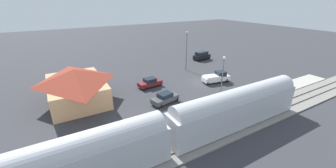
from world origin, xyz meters
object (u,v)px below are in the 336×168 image
object	(u,v)px
sedan_charcoal	(165,98)
sedan_maroon	(150,82)
station_building	(76,85)
pedestrian_on_platform	(216,102)
pickup_white	(216,77)
pedestrian_waiting_far	(222,103)
light_pole_lot_center	(187,47)
light_pole_near_platform	(223,73)
suv_black	(202,56)
passenger_train	(167,130)

from	to	relation	value
sedan_charcoal	sedan_maroon	xyz separation A→B (m)	(7.11, -0.77, 0.00)
station_building	sedan_maroon	size ratio (longest dim) A/B	2.71
pedestrian_on_platform	pickup_white	size ratio (longest dim) A/B	0.30
sedan_charcoal	station_building	bearing A→B (deg)	56.19
pedestrian_on_platform	pedestrian_waiting_far	distance (m)	0.96
pickup_white	light_pole_lot_center	world-z (taller)	light_pole_lot_center
pedestrian_on_platform	light_pole_lot_center	size ratio (longest dim) A/B	0.19
light_pole_near_platform	light_pole_lot_center	xyz separation A→B (m)	(15.28, -3.67, 0.87)
sedan_maroon	pickup_white	bearing A→B (deg)	-109.62
suv_black	sedan_maroon	size ratio (longest dim) A/B	1.10
sedan_charcoal	suv_black	size ratio (longest dim) A/B	0.94
pedestrian_on_platform	light_pole_lot_center	xyz separation A→B (m)	(17.71, -6.92, 4.20)
sedan_maroon	light_pole_near_platform	distance (m)	13.58
sedan_maroon	pedestrian_waiting_far	bearing A→B (deg)	-158.28
passenger_train	light_pole_near_platform	size ratio (longest dim) A/B	5.51
pedestrian_waiting_far	suv_black	xyz separation A→B (m)	(23.44, -14.89, -0.13)
light_pole_lot_center	suv_black	bearing A→B (deg)	-59.43
pedestrian_on_platform	light_pole_near_platform	distance (m)	5.25
station_building	pedestrian_on_platform	distance (m)	21.93
passenger_train	station_building	bearing A→B (deg)	19.44
pedestrian_on_platform	pedestrian_waiting_far	xyz separation A→B (m)	(-0.58, -0.76, 0.00)
pickup_white	light_pole_near_platform	bearing A→B (deg)	142.85
pedestrian_waiting_far	light_pole_lot_center	bearing A→B (deg)	-18.62
pickup_white	light_pole_near_platform	size ratio (longest dim) A/B	0.78
pedestrian_on_platform	sedan_maroon	distance (m)	13.66
pedestrian_waiting_far	suv_black	bearing A→B (deg)	-32.43
passenger_train	pickup_white	bearing A→B (deg)	-55.40
passenger_train	pickup_white	distance (m)	22.64
passenger_train	sedan_maroon	world-z (taller)	passenger_train
pedestrian_waiting_far	pickup_white	xyz separation A→B (m)	(9.01, -7.05, -0.25)
pedestrian_on_platform	pedestrian_waiting_far	world-z (taller)	same
light_pole_near_platform	station_building	bearing A→B (deg)	61.20
sedan_maroon	light_pole_near_platform	world-z (taller)	light_pole_near_platform
suv_black	pickup_white	bearing A→B (deg)	151.46
pickup_white	sedan_maroon	xyz separation A→B (m)	(4.42, 12.40, -0.15)
suv_black	station_building	bearing A→B (deg)	105.74
passenger_train	suv_black	bearing A→B (deg)	-44.13
sedan_maroon	light_pole_lot_center	size ratio (longest dim) A/B	0.53
pickup_white	pedestrian_waiting_far	bearing A→B (deg)	141.99
sedan_maroon	pedestrian_on_platform	bearing A→B (deg)	-160.36
pickup_white	suv_black	bearing A→B (deg)	-28.54
pedestrian_waiting_far	pickup_white	size ratio (longest dim) A/B	0.30
pedestrian_on_platform	sedan_charcoal	xyz separation A→B (m)	(5.75, 5.36, -0.40)
pickup_white	sedan_charcoal	world-z (taller)	pickup_white
pedestrian_waiting_far	light_pole_lot_center	size ratio (longest dim) A/B	0.19
pickup_white	sedan_maroon	distance (m)	13.16
passenger_train	sedan_maroon	size ratio (longest dim) A/B	8.59
passenger_train	light_pole_lot_center	xyz separation A→B (m)	(22.08, -17.69, 2.62)
pedestrian_waiting_far	pickup_white	bearing A→B (deg)	-38.01
station_building	pedestrian_on_platform	world-z (taller)	station_building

